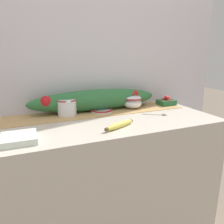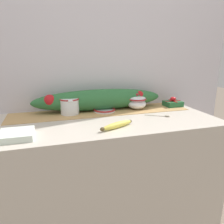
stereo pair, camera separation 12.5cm
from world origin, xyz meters
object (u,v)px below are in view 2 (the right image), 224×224
object	(u,v)px
cream_pitcher	(70,106)
banana	(117,125)
small_dish	(104,110)
sugar_bowl	(137,102)
napkin_stack	(16,135)
spoon	(165,116)
gift_box	(173,103)

from	to	relation	value
cream_pitcher	banana	distance (m)	0.40
cream_pitcher	small_dish	world-z (taller)	cream_pitcher
sugar_bowl	napkin_stack	size ratio (longest dim) A/B	0.86
small_dish	banana	xyz separation A→B (m)	(-0.02, -0.33, 0.00)
sugar_bowl	spoon	size ratio (longest dim) A/B	0.92
banana	napkin_stack	world-z (taller)	banana
banana	napkin_stack	size ratio (longest dim) A/B	1.37
small_dish	gift_box	bearing A→B (deg)	1.00
banana	napkin_stack	bearing A→B (deg)	179.59
banana	gift_box	bearing A→B (deg)	31.88
spoon	gift_box	distance (m)	0.29
small_dish	sugar_bowl	bearing A→B (deg)	2.60
cream_pitcher	banana	size ratio (longest dim) A/B	0.68
small_dish	cream_pitcher	bearing A→B (deg)	177.05
cream_pitcher	small_dish	bearing A→B (deg)	-2.95
small_dish	napkin_stack	bearing A→B (deg)	-147.33
napkin_stack	spoon	bearing A→B (deg)	7.63
small_dish	spoon	size ratio (longest dim) A/B	1.02
sugar_bowl	spoon	world-z (taller)	sugar_bowl
sugar_bowl	small_dish	distance (m)	0.24
banana	small_dish	bearing A→B (deg)	86.28
banana	gift_box	xyz separation A→B (m)	(0.54, 0.34, 0.01)
sugar_bowl	spoon	distance (m)	0.25
small_dish	banana	bearing A→B (deg)	-93.72
cream_pitcher	sugar_bowl	world-z (taller)	sugar_bowl
sugar_bowl	small_dish	bearing A→B (deg)	-177.40
small_dish	napkin_stack	distance (m)	0.60
sugar_bowl	napkin_stack	xyz separation A→B (m)	(-0.74, -0.33, -0.04)
cream_pitcher	sugar_bowl	xyz separation A→B (m)	(0.46, -0.00, -0.01)
sugar_bowl	napkin_stack	bearing A→B (deg)	-155.67
cream_pitcher	spoon	bearing A→B (deg)	-22.03
cream_pitcher	napkin_stack	distance (m)	0.44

